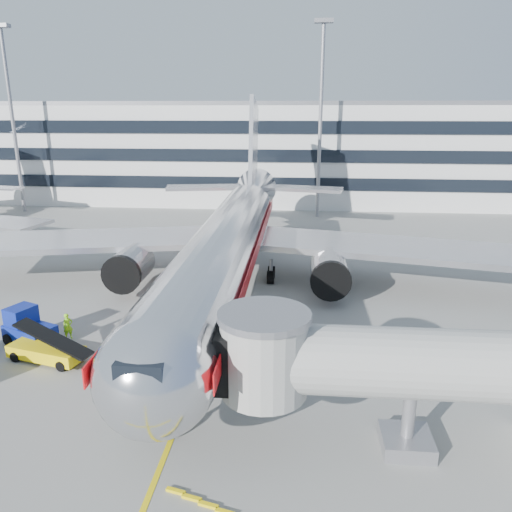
# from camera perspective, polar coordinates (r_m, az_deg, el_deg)

# --- Properties ---
(ground) EXTENTS (180.00, 180.00, 0.00)m
(ground) POSITION_cam_1_polar(r_m,az_deg,el_deg) (31.35, -5.82, -11.07)
(ground) COLOR gray
(ground) RESTS_ON ground
(lead_in_line) EXTENTS (0.25, 70.00, 0.01)m
(lead_in_line) POSITION_cam_1_polar(r_m,az_deg,el_deg) (40.35, -3.18, -4.55)
(lead_in_line) COLOR yellow
(lead_in_line) RESTS_ON ground
(main_jet) EXTENTS (50.95, 48.70, 16.06)m
(main_jet) POSITION_cam_1_polar(r_m,az_deg,el_deg) (40.69, -2.93, 1.89)
(main_jet) COLOR silver
(main_jet) RESTS_ON ground
(jet_bridge) EXTENTS (17.80, 4.50, 7.00)m
(jet_bridge) POSITION_cam_1_polar(r_m,az_deg,el_deg) (22.94, 21.72, -12.21)
(jet_bridge) COLOR silver
(jet_bridge) RESTS_ON ground
(terminal) EXTENTS (150.00, 24.25, 15.60)m
(terminal) POSITION_cam_1_polar(r_m,az_deg,el_deg) (85.66, 1.39, 11.96)
(terminal) COLOR silver
(terminal) RESTS_ON ground
(light_mast_west) EXTENTS (2.40, 1.20, 25.45)m
(light_mast_west) POSITION_cam_1_polar(r_m,az_deg,el_deg) (80.29, -26.22, 15.12)
(light_mast_west) COLOR gray
(light_mast_west) RESTS_ON ground
(light_mast_centre) EXTENTS (2.40, 1.20, 25.45)m
(light_mast_centre) POSITION_cam_1_polar(r_m,az_deg,el_deg) (69.32, 7.43, 16.64)
(light_mast_centre) COLOR gray
(light_mast_centre) RESTS_ON ground
(belt_loader) EXTENTS (4.95, 2.76, 2.31)m
(belt_loader) POSITION_cam_1_polar(r_m,az_deg,el_deg) (32.65, -22.85, -9.91)
(belt_loader) COLOR yellow
(belt_loader) RESTS_ON ground
(baggage_tug) EXTENTS (3.62, 2.96, 2.37)m
(baggage_tug) POSITION_cam_1_polar(r_m,az_deg,el_deg) (35.31, -24.66, -7.46)
(baggage_tug) COLOR navy
(baggage_tug) RESTS_ON ground
(ramp_worker) EXTENTS (0.74, 0.75, 1.74)m
(ramp_worker) POSITION_cam_1_polar(r_m,az_deg,el_deg) (34.94, -20.70, -7.53)
(ramp_worker) COLOR #89E818
(ramp_worker) RESTS_ON ground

